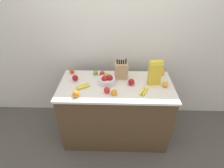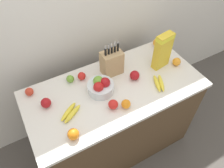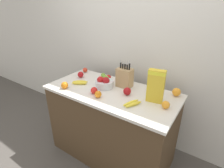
{
  "view_description": "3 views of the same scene",
  "coord_description": "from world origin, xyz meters",
  "px_view_note": "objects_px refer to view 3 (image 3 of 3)",
  "views": [
    {
      "loc": [
        0.0,
        -1.85,
        2.21
      ],
      "look_at": [
        -0.05,
        -0.06,
        0.98
      ],
      "focal_mm": 28.0,
      "sensor_mm": 36.0,
      "label": 1
    },
    {
      "loc": [
        -0.59,
        -1.02,
        2.27
      ],
      "look_at": [
        -0.04,
        -0.01,
        1.0
      ],
      "focal_mm": 35.0,
      "sensor_mm": 36.0,
      "label": 2
    },
    {
      "loc": [
        0.97,
        -1.44,
        1.8
      ],
      "look_at": [
        0.01,
        0.0,
        1.0
      ],
      "focal_mm": 28.0,
      "sensor_mm": 36.0,
      "label": 3
    }
  ],
  "objects_px": {
    "fruit_bowl": "(104,83)",
    "orange_front_right": "(176,92)",
    "banana_bunch_left": "(80,82)",
    "banana_bunch_right": "(132,103)",
    "apple_by_knife_block": "(85,70)",
    "orange_near_bowl": "(98,94)",
    "apple_rear": "(127,91)",
    "apple_near_bananas": "(81,75)",
    "cereal_box": "(156,85)",
    "apple_front": "(103,76)",
    "orange_by_cereal": "(166,105)",
    "orange_mid_right": "(65,85)",
    "knife_block": "(125,77)",
    "apple_middle": "(94,90)",
    "apple_rightmost": "(108,77)"
  },
  "relations": [
    {
      "from": "fruit_bowl",
      "to": "orange_front_right",
      "type": "distance_m",
      "value": 0.79
    },
    {
      "from": "banana_bunch_left",
      "to": "banana_bunch_right",
      "type": "relative_size",
      "value": 0.98
    },
    {
      "from": "apple_by_knife_block",
      "to": "orange_near_bowl",
      "type": "xyz_separation_m",
      "value": [
        0.6,
        -0.48,
        0.0
      ]
    },
    {
      "from": "apple_rear",
      "to": "orange_front_right",
      "type": "xyz_separation_m",
      "value": [
        0.44,
        0.27,
        0.0
      ]
    },
    {
      "from": "apple_near_bananas",
      "to": "cereal_box",
      "type": "bearing_deg",
      "value": -2.89
    },
    {
      "from": "fruit_bowl",
      "to": "apple_rear",
      "type": "height_order",
      "value": "fruit_bowl"
    },
    {
      "from": "apple_front",
      "to": "orange_by_cereal",
      "type": "xyz_separation_m",
      "value": [
        0.91,
        -0.27,
        0.0
      ]
    },
    {
      "from": "apple_by_knife_block",
      "to": "orange_mid_right",
      "type": "relative_size",
      "value": 0.82
    },
    {
      "from": "orange_mid_right",
      "to": "orange_near_bowl",
      "type": "relative_size",
      "value": 1.13
    },
    {
      "from": "orange_near_bowl",
      "to": "banana_bunch_right",
      "type": "bearing_deg",
      "value": 9.82
    },
    {
      "from": "knife_block",
      "to": "banana_bunch_right",
      "type": "height_order",
      "value": "knife_block"
    },
    {
      "from": "apple_rear",
      "to": "orange_by_cereal",
      "type": "distance_m",
      "value": 0.43
    },
    {
      "from": "knife_block",
      "to": "apple_rear",
      "type": "height_order",
      "value": "knife_block"
    },
    {
      "from": "apple_by_knife_block",
      "to": "orange_by_cereal",
      "type": "distance_m",
      "value": 1.28
    },
    {
      "from": "banana_bunch_left",
      "to": "orange_near_bowl",
      "type": "height_order",
      "value": "orange_near_bowl"
    },
    {
      "from": "banana_bunch_right",
      "to": "apple_rear",
      "type": "height_order",
      "value": "apple_rear"
    },
    {
      "from": "orange_by_cereal",
      "to": "banana_bunch_left",
      "type": "bearing_deg",
      "value": -177.7
    },
    {
      "from": "knife_block",
      "to": "orange_near_bowl",
      "type": "xyz_separation_m",
      "value": [
        -0.09,
        -0.38,
        -0.08
      ]
    },
    {
      "from": "banana_bunch_right",
      "to": "orange_near_bowl",
      "type": "xyz_separation_m",
      "value": [
        -0.36,
        -0.06,
        0.02
      ]
    },
    {
      "from": "banana_bunch_right",
      "to": "apple_front",
      "type": "relative_size",
      "value": 3.06
    },
    {
      "from": "apple_near_bananas",
      "to": "orange_by_cereal",
      "type": "distance_m",
      "value": 1.17
    },
    {
      "from": "fruit_bowl",
      "to": "orange_by_cereal",
      "type": "height_order",
      "value": "fruit_bowl"
    },
    {
      "from": "cereal_box",
      "to": "orange_near_bowl",
      "type": "height_order",
      "value": "cereal_box"
    },
    {
      "from": "apple_front",
      "to": "orange_front_right",
      "type": "relative_size",
      "value": 0.74
    },
    {
      "from": "cereal_box",
      "to": "orange_mid_right",
      "type": "xyz_separation_m",
      "value": [
        -0.95,
        -0.29,
        -0.14
      ]
    },
    {
      "from": "cereal_box",
      "to": "apple_by_knife_block",
      "type": "relative_size",
      "value": 5.0
    },
    {
      "from": "apple_front",
      "to": "knife_block",
      "type": "bearing_deg",
      "value": -10.84
    },
    {
      "from": "orange_near_bowl",
      "to": "apple_rear",
      "type": "bearing_deg",
      "value": 44.78
    },
    {
      "from": "banana_bunch_left",
      "to": "orange_front_right",
      "type": "height_order",
      "value": "orange_front_right"
    },
    {
      "from": "fruit_bowl",
      "to": "banana_bunch_right",
      "type": "xyz_separation_m",
      "value": [
        0.45,
        -0.17,
        -0.04
      ]
    },
    {
      "from": "banana_bunch_right",
      "to": "apple_middle",
      "type": "distance_m",
      "value": 0.45
    },
    {
      "from": "apple_rightmost",
      "to": "apple_rear",
      "type": "relative_size",
      "value": 0.83
    },
    {
      "from": "apple_by_knife_block",
      "to": "orange_mid_right",
      "type": "distance_m",
      "value": 0.55
    },
    {
      "from": "banana_bunch_right",
      "to": "apple_middle",
      "type": "relative_size",
      "value": 2.61
    },
    {
      "from": "orange_by_cereal",
      "to": "orange_near_bowl",
      "type": "xyz_separation_m",
      "value": [
        -0.64,
        -0.18,
        -0.0
      ]
    },
    {
      "from": "banana_bunch_right",
      "to": "apple_by_knife_block",
      "type": "distance_m",
      "value": 1.05
    },
    {
      "from": "apple_rear",
      "to": "apple_middle",
      "type": "height_order",
      "value": "apple_rear"
    },
    {
      "from": "banana_bunch_right",
      "to": "apple_middle",
      "type": "height_order",
      "value": "apple_middle"
    },
    {
      "from": "orange_mid_right",
      "to": "cereal_box",
      "type": "bearing_deg",
      "value": 17.16
    },
    {
      "from": "apple_front",
      "to": "orange_near_bowl",
      "type": "bearing_deg",
      "value": -59.26
    },
    {
      "from": "banana_bunch_left",
      "to": "apple_front",
      "type": "xyz_separation_m",
      "value": [
        0.12,
        0.31,
        0.01
      ]
    },
    {
      "from": "apple_middle",
      "to": "orange_front_right",
      "type": "bearing_deg",
      "value": 30.76
    },
    {
      "from": "orange_front_right",
      "to": "banana_bunch_left",
      "type": "bearing_deg",
      "value": -161.9
    },
    {
      "from": "banana_bunch_left",
      "to": "apple_by_knife_block",
      "type": "bearing_deg",
      "value": 122.32
    },
    {
      "from": "apple_near_bananas",
      "to": "fruit_bowl",
      "type": "bearing_deg",
      "value": -8.71
    },
    {
      "from": "fruit_bowl",
      "to": "apple_middle",
      "type": "distance_m",
      "value": 0.19
    },
    {
      "from": "banana_bunch_right",
      "to": "apple_front",
      "type": "height_order",
      "value": "apple_front"
    },
    {
      "from": "banana_bunch_right",
      "to": "orange_front_right",
      "type": "bearing_deg",
      "value": 54.97
    },
    {
      "from": "apple_rear",
      "to": "orange_by_cereal",
      "type": "relative_size",
      "value": 1.11
    },
    {
      "from": "banana_bunch_left",
      "to": "orange_near_bowl",
      "type": "distance_m",
      "value": 0.42
    }
  ]
}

